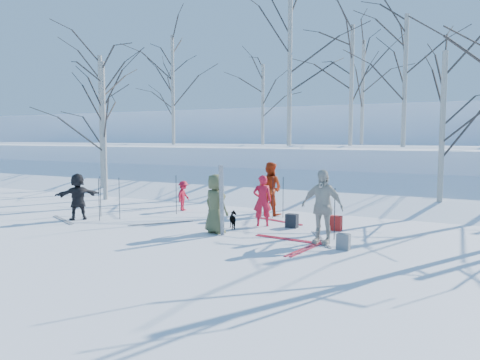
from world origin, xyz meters
The scene contains 40 objects.
ground centered at (0.00, 0.00, 0.00)m, with size 120.00×120.00×0.00m, color white.
snow_ramp centered at (0.00, 7.00, 0.15)m, with size 70.00×9.50×1.40m, color white.
snow_plateau centered at (0.00, 17.00, 1.00)m, with size 70.00×18.00×2.20m, color white.
far_hill centered at (0.00, 38.00, 2.00)m, with size 90.00×30.00×6.00m, color white.
skier_olive_center centered at (0.27, -0.43, 0.82)m, with size 0.80×0.52×1.63m, color #464D2E.
skier_red_north centered at (0.96, 1.11, 0.76)m, with size 0.55×0.36×1.52m, color red.
skier_redor_behind centered at (0.35, 3.00, 0.90)m, with size 0.87×0.68×1.80m, color #B32F0D.
skier_red_seated centered at (-2.80, 2.42, 0.53)m, with size 0.69×0.40×1.07m, color red.
skier_cream_east centered at (3.25, -0.28, 0.92)m, with size 1.08×0.45×1.85m, color beige.
skier_grey_west centered at (-4.69, -0.70, 0.75)m, with size 1.38×0.44×1.49m, color black.
dog centered at (0.40, 0.39, 0.25)m, with size 0.27×0.59×0.50m, color black.
upright_ski_left centered at (0.56, -0.63, 0.95)m, with size 0.07×0.02×1.90m, color silver.
upright_ski_right centered at (0.62, -0.65, 0.95)m, with size 0.07×0.02×1.90m, color silver.
ski_pair_a centered at (3.09, 0.16, 0.01)m, with size 1.11×1.75×0.02m, color silver, non-canonical shape.
ski_pair_b centered at (3.12, -0.95, 0.01)m, with size 0.42×1.91×0.02m, color #B1192C, non-canonical shape.
ski_pair_c centered at (-1.93, 0.02, 0.01)m, with size 1.34×1.61×0.02m, color silver, non-canonical shape.
ski_pair_d centered at (-5.06, -1.01, 0.01)m, with size 1.80×1.00×0.02m, color silver, non-canonical shape.
ski_pair_e centered at (1.06, 2.06, 0.01)m, with size 1.87×0.77×0.02m, color #B1192C, non-canonical shape.
ski_pair_f centered at (2.35, -0.25, 0.01)m, with size 1.91×0.38×0.02m, color #B1192C, non-canonical shape.
ski_pole_a centered at (-4.50, 0.08, 0.67)m, with size 0.02×0.02×1.34m, color black.
ski_pole_b centered at (0.68, 2.49, 0.67)m, with size 0.02×0.02×1.34m, color black.
ski_pole_c centered at (-3.60, 0.00, 0.67)m, with size 0.02×0.02×1.34m, color black.
ski_pole_d centered at (-2.55, 1.65, 0.67)m, with size 0.02×0.02×1.34m, color black.
ski_pole_e centered at (-3.97, -0.51, 0.67)m, with size 0.02×0.02×1.34m, color black.
ski_pole_f centered at (0.94, 2.73, 0.67)m, with size 0.02×0.02×1.34m, color black.
ski_pole_g centered at (3.02, 0.89, 0.67)m, with size 0.02×0.02×1.34m, color black.
ski_pole_h centered at (3.40, 0.30, 0.67)m, with size 0.02×0.02×1.34m, color black.
backpack_red centered at (3.09, 1.49, 0.21)m, with size 0.32×0.22×0.42m, color maroon.
backpack_grey centered at (3.90, -0.65, 0.19)m, with size 0.30×0.20×0.38m, color slate.
backpack_dark centered at (1.83, 1.30, 0.20)m, with size 0.34×0.24×0.40m, color black.
birch_plateau_b centered at (-4.42, 12.43, 4.42)m, with size 3.70×3.70×4.43m, color silver, non-canonical shape.
birch_plateau_c centered at (3.48, 10.02, 5.02)m, with size 4.55×4.55×5.65m, color silver, non-canonical shape.
birch_plateau_d centered at (-9.01, 10.34, 5.23)m, with size 4.84×4.84×6.06m, color silver, non-canonical shape.
birch_plateau_e centered at (-11.79, 14.15, 4.63)m, with size 4.01×4.01×4.87m, color silver, non-canonical shape.
birch_plateau_f centered at (-1.82, 9.97, 5.92)m, with size 5.80×5.80×7.43m, color silver, non-canonical shape.
birch_plateau_g centered at (0.72, 11.70, 5.12)m, with size 4.69×4.69×5.84m, color silver, non-canonical shape.
birch_plateau_j centered at (0.26, 15.86, 5.14)m, with size 4.72×4.72×5.89m, color silver, non-canonical shape.
birch_edge_a centered at (-7.42, 3.31, 2.87)m, with size 4.61×4.61×5.73m, color silver, non-canonical shape.
birch_edge_d centered at (-9.22, 5.00, 3.19)m, with size 5.06×5.06×6.37m, color silver, non-canonical shape.
birch_edge_e centered at (5.41, 5.65, 2.73)m, with size 4.42×4.42×5.45m, color silver, non-canonical shape.
Camera 1 is at (6.85, -11.29, 2.65)m, focal length 35.00 mm.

